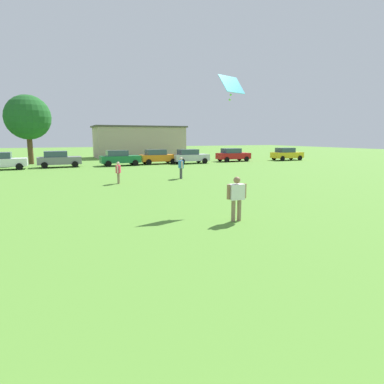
# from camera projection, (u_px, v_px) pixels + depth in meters

# --- Properties ---
(ground_plane) EXTENTS (160.00, 160.00, 0.00)m
(ground_plane) POSITION_uv_depth(u_px,v_px,m) (50.00, 178.00, 25.70)
(ground_plane) COLOR #568C33
(adult_bystander) EXTENTS (0.80, 0.34, 1.68)m
(adult_bystander) POSITION_uv_depth(u_px,v_px,m) (237.00, 195.00, 12.27)
(adult_bystander) COLOR #8C7259
(adult_bystander) RESTS_ON ground
(bystander_near_trees) EXTENTS (0.42, 0.67, 1.48)m
(bystander_near_trees) POSITION_uv_depth(u_px,v_px,m) (118.00, 171.00, 22.27)
(bystander_near_trees) COLOR #8C7259
(bystander_near_trees) RESTS_ON ground
(bystander_midfield) EXTENTS (0.37, 0.77, 1.63)m
(bystander_midfield) POSITION_uv_depth(u_px,v_px,m) (181.00, 166.00, 24.95)
(bystander_midfield) COLOR #4C4C51
(bystander_midfield) RESTS_ON ground
(kite) EXTENTS (1.42, 0.99, 1.15)m
(kite) POSITION_uv_depth(u_px,v_px,m) (232.00, 85.00, 15.13)
(kite) COLOR #3FBFE5
(parked_car_white_1) EXTENTS (4.30, 2.02, 1.68)m
(parked_car_white_1) POSITION_uv_depth(u_px,v_px,m) (2.00, 161.00, 31.77)
(parked_car_white_1) COLOR white
(parked_car_white_1) RESTS_ON ground
(parked_car_gray_2) EXTENTS (4.30, 2.02, 1.68)m
(parked_car_gray_2) POSITION_uv_depth(u_px,v_px,m) (59.00, 159.00, 34.40)
(parked_car_gray_2) COLOR slate
(parked_car_gray_2) RESTS_ON ground
(parked_car_green_3) EXTENTS (4.30, 2.02, 1.68)m
(parked_car_green_3) POSITION_uv_depth(u_px,v_px,m) (119.00, 158.00, 36.31)
(parked_car_green_3) COLOR #196B38
(parked_car_green_3) RESTS_ON ground
(parked_car_orange_4) EXTENTS (4.30, 2.02, 1.68)m
(parked_car_orange_4) POSITION_uv_depth(u_px,v_px,m) (158.00, 157.00, 38.62)
(parked_car_orange_4) COLOR orange
(parked_car_orange_4) RESTS_ON ground
(parked_car_silver_5) EXTENTS (4.30, 2.02, 1.68)m
(parked_car_silver_5) POSITION_uv_depth(u_px,v_px,m) (190.00, 156.00, 39.35)
(parked_car_silver_5) COLOR silver
(parked_car_silver_5) RESTS_ON ground
(parked_car_red_6) EXTENTS (4.30, 2.02, 1.68)m
(parked_car_red_6) POSITION_uv_depth(u_px,v_px,m) (233.00, 155.00, 42.67)
(parked_car_red_6) COLOR red
(parked_car_red_6) RESTS_ON ground
(parked_car_yellow_7) EXTENTS (4.30, 2.02, 1.68)m
(parked_car_yellow_7) POSITION_uv_depth(u_px,v_px,m) (287.00, 154.00, 44.77)
(parked_car_yellow_7) COLOR yellow
(parked_car_yellow_7) RESTS_ON ground
(tree_far_right) EXTENTS (5.06, 5.06, 7.88)m
(tree_far_right) POSITION_uv_depth(u_px,v_px,m) (28.00, 118.00, 37.56)
(tree_far_right) COLOR brown
(tree_far_right) RESTS_ON ground
(house_right) EXTENTS (13.91, 6.71, 4.81)m
(house_right) POSITION_uv_depth(u_px,v_px,m) (139.00, 142.00, 51.73)
(house_right) COLOR tan
(house_right) RESTS_ON ground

